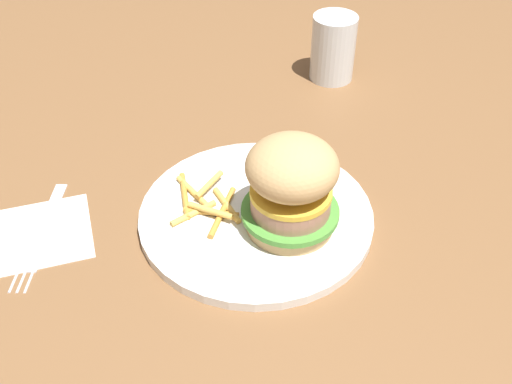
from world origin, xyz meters
TOP-DOWN VIEW (x-y plane):
  - ground_plane at (0.00, 0.00)m, footprint 1.60×1.60m
  - plate at (0.01, 0.01)m, footprint 0.27×0.27m
  - sandwich at (-0.02, -0.02)m, footprint 0.11×0.11m
  - fries_pile at (0.05, 0.06)m, footprint 0.12×0.09m
  - napkin at (0.08, 0.24)m, footprint 0.12×0.12m
  - fork at (0.08, 0.24)m, footprint 0.17×0.08m
  - drink_glass at (0.27, -0.23)m, footprint 0.07×0.07m

SIDE VIEW (x-z plane):
  - ground_plane at x=0.00m, z-range 0.00..0.00m
  - napkin at x=0.08m, z-range 0.00..0.00m
  - fork at x=0.08m, z-range 0.00..0.01m
  - plate at x=0.01m, z-range 0.00..0.01m
  - fries_pile at x=0.05m, z-range 0.01..0.02m
  - drink_glass at x=0.27m, z-range -0.01..0.09m
  - sandwich at x=-0.02m, z-range 0.01..0.13m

